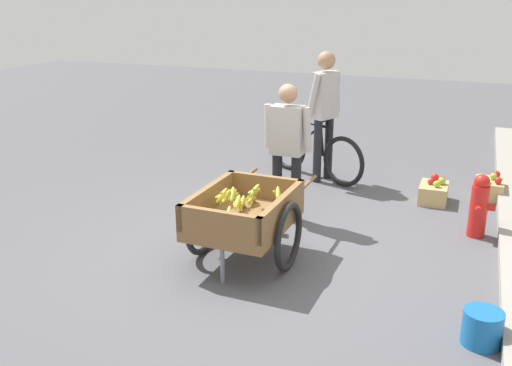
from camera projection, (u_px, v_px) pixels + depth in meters
name	position (u px, v px, depth m)	size (l,w,h in m)	color
ground_plane	(264.00, 255.00, 5.68)	(24.00, 24.00, 0.00)	#56565B
fruit_cart	(244.00, 217.00, 5.43)	(1.68, 0.96, 0.72)	olive
vendor_person	(287.00, 141.00, 6.28)	(0.21, 0.54, 1.50)	black
bicycle	(314.00, 152.00, 7.86)	(0.81, 1.51, 0.85)	black
cyclist_person	(325.00, 104.00, 7.54)	(0.47, 0.35, 1.70)	black
fire_hydrant	(479.00, 206.00, 6.00)	(0.25, 0.25, 0.67)	red
plastic_bucket	(482.00, 328.00, 4.23)	(0.29, 0.29, 0.27)	#1966B2
apple_crate	(434.00, 192.00, 7.03)	(0.44, 0.32, 0.31)	tan
mixed_fruit_crate	(489.00, 188.00, 7.17)	(0.44, 0.32, 0.32)	tan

